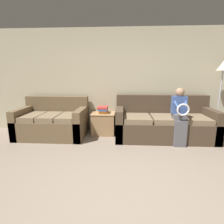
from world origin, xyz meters
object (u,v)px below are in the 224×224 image
object	(u,v)px
book_stack	(103,109)
couch_side	(53,122)
child_left_seated	(180,114)
couch_main	(163,123)
floor_lamp	(222,75)
side_shelf	(103,123)

from	to	relation	value
book_stack	couch_side	bearing A→B (deg)	-169.76
couch_side	child_left_seated	distance (m)	2.86
couch_main	floor_lamp	size ratio (longest dim) A/B	1.24
child_left_seated	book_stack	world-z (taller)	child_left_seated
couch_main	book_stack	bearing A→B (deg)	171.95
couch_main	book_stack	distance (m)	1.45
child_left_seated	side_shelf	size ratio (longest dim) A/B	2.09
side_shelf	book_stack	xyz separation A→B (m)	(-0.00, -0.00, 0.34)
floor_lamp	side_shelf	bearing A→B (deg)	179.59
couch_main	side_shelf	world-z (taller)	couch_main
couch_main	side_shelf	distance (m)	1.43
side_shelf	floor_lamp	world-z (taller)	floor_lamp
child_left_seated	couch_side	bearing A→B (deg)	172.23
couch_main	couch_side	xyz separation A→B (m)	(-2.59, -0.01, -0.01)
couch_side	couch_main	bearing A→B (deg)	0.29
child_left_seated	floor_lamp	xyz separation A→B (m)	(1.05, 0.58, 0.79)
couch_main	side_shelf	size ratio (longest dim) A/B	3.85
couch_side	side_shelf	bearing A→B (deg)	10.24
couch_main	couch_side	size ratio (longest dim) A/B	1.40
book_stack	floor_lamp	bearing A→B (deg)	-0.40
couch_side	book_stack	distance (m)	1.23
couch_main	book_stack	world-z (taller)	couch_main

